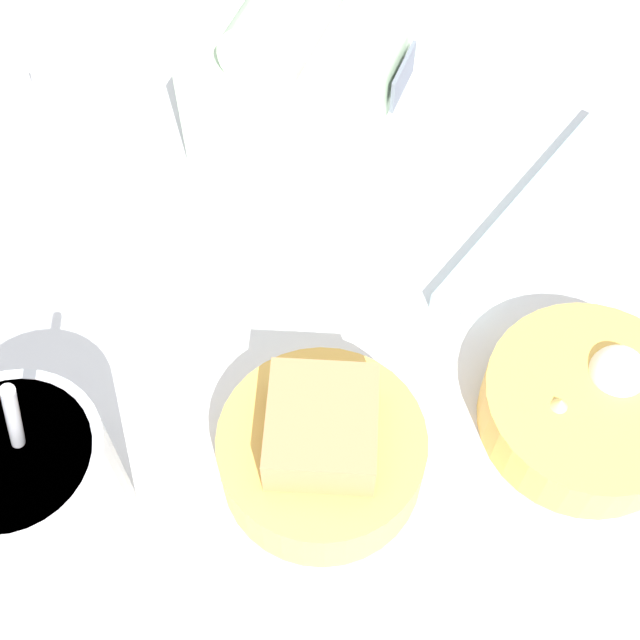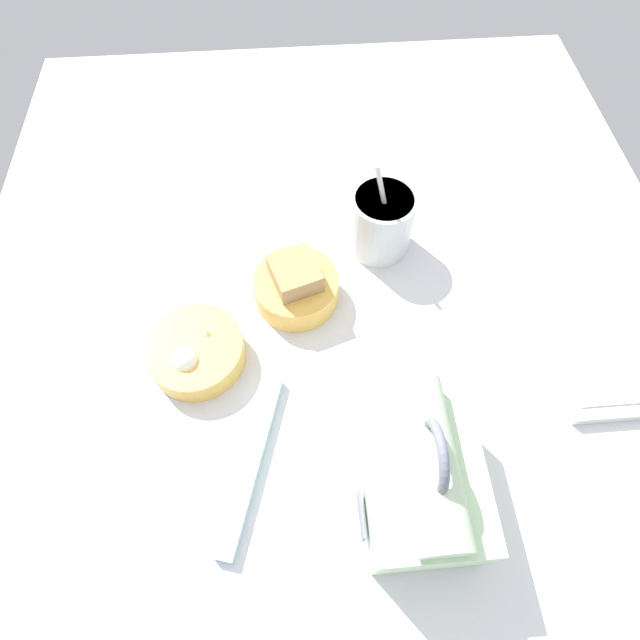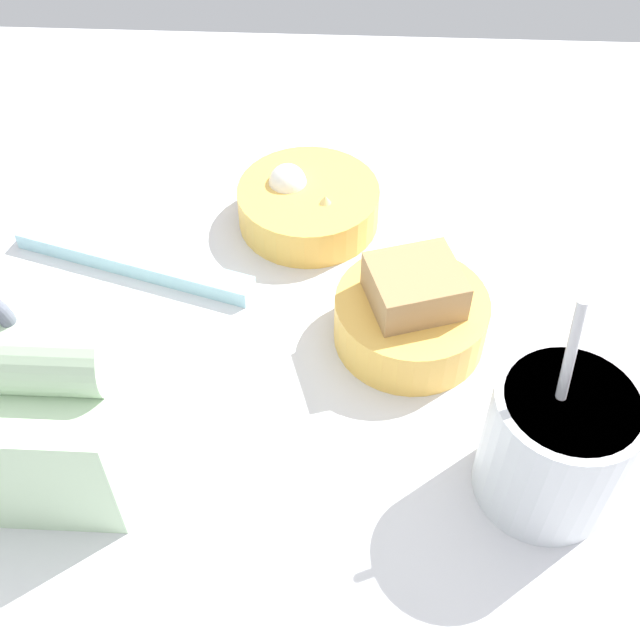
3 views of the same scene
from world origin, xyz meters
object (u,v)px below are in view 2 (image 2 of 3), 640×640
lunch_bag (421,475)px  bento_bowl_sandwich (296,286)px  soup_cup (381,221)px  bento_bowl_snacks (196,351)px  chopstick_case (251,462)px  keyboard (564,287)px

lunch_bag → bento_bowl_sandwich: size_ratio=1.48×
soup_cup → bento_bowl_snacks: 33.23cm
lunch_bag → bento_bowl_snacks: lunch_bag is taller
lunch_bag → chopstick_case: size_ratio=0.82×
keyboard → soup_cup: (-11.11, -26.50, 4.34)cm
soup_cup → chopstick_case: size_ratio=0.76×
lunch_bag → chopstick_case: bearing=-102.6°
bento_bowl_sandwich → chopstick_case: (24.36, -6.97, -2.06)cm
chopstick_case → keyboard: bearing=115.4°
lunch_bag → chopstick_case: lunch_bag is taller
soup_cup → bento_bowl_snacks: bearing=-56.7°
chopstick_case → bento_bowl_sandwich: bearing=164.0°
keyboard → chopstick_case: bearing=-64.6°
bento_bowl_sandwich → bento_bowl_snacks: 16.86cm
lunch_bag → bento_bowl_sandwich: bearing=-156.5°
bento_bowl_snacks → chopstick_case: bento_bowl_snacks is taller
soup_cup → bento_bowl_sandwich: 16.42cm
keyboard → lunch_bag: 38.68cm
keyboard → bento_bowl_sandwich: size_ratio=3.33×
keyboard → lunch_bag: bearing=-45.9°
bento_bowl_sandwich → soup_cup: bearing=123.8°
bento_bowl_snacks → chopstick_case: (15.23, 7.18, -1.30)cm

